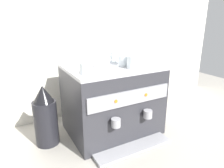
% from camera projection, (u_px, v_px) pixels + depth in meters
% --- Properties ---
extents(ground_plane, '(4.00, 4.00, 0.00)m').
position_uv_depth(ground_plane, '(112.00, 129.00, 1.50)').
color(ground_plane, '#9E998E').
extents(tiled_backsplash_wall, '(2.80, 0.03, 1.08)m').
position_uv_depth(tiled_backsplash_wall, '(89.00, 50.00, 1.67)').
color(tiled_backsplash_wall, silver).
rests_on(tiled_backsplash_wall, ground_plane).
extents(espresso_machine, '(0.61, 0.57, 0.49)m').
position_uv_depth(espresso_machine, '(112.00, 99.00, 1.42)').
color(espresso_machine, '#2D2D33').
rests_on(espresso_machine, ground_plane).
extents(ceramic_cup_0, '(0.08, 0.09, 0.07)m').
position_uv_depth(ceramic_cup_0, '(134.00, 59.00, 1.37)').
color(ceramic_cup_0, silver).
rests_on(ceramic_cup_0, espresso_machine).
extents(ceramic_cup_1, '(0.11, 0.07, 0.08)m').
position_uv_depth(ceramic_cup_1, '(114.00, 57.00, 1.43)').
color(ceramic_cup_1, silver).
rests_on(ceramic_cup_1, espresso_machine).
extents(ceramic_cup_2, '(0.10, 0.10, 0.07)m').
position_uv_depth(ceramic_cup_2, '(124.00, 60.00, 1.32)').
color(ceramic_cup_2, silver).
rests_on(ceramic_cup_2, espresso_machine).
extents(ceramic_cup_3, '(0.07, 0.11, 0.06)m').
position_uv_depth(ceramic_cup_3, '(86.00, 68.00, 1.13)').
color(ceramic_cup_3, silver).
rests_on(ceramic_cup_3, espresso_machine).
extents(ceramic_cup_4, '(0.08, 0.12, 0.08)m').
position_uv_depth(ceramic_cup_4, '(133.00, 62.00, 1.26)').
color(ceramic_cup_4, silver).
rests_on(ceramic_cup_4, espresso_machine).
extents(ceramic_bowl_0, '(0.12, 0.12, 0.04)m').
position_uv_depth(ceramic_bowl_0, '(101.00, 63.00, 1.33)').
color(ceramic_bowl_0, white).
rests_on(ceramic_bowl_0, espresso_machine).
extents(ceramic_bowl_1, '(0.11, 0.11, 0.03)m').
position_uv_depth(ceramic_bowl_1, '(101.00, 60.00, 1.45)').
color(ceramic_bowl_1, white).
rests_on(ceramic_bowl_1, espresso_machine).
extents(coffee_grinder, '(0.15, 0.15, 0.40)m').
position_uv_depth(coffee_grinder, '(45.00, 117.00, 1.28)').
color(coffee_grinder, black).
rests_on(coffee_grinder, ground_plane).
extents(milk_pitcher, '(0.10, 0.10, 0.14)m').
position_uv_depth(milk_pitcher, '(160.00, 110.00, 1.66)').
color(milk_pitcher, '#B7B7BC').
rests_on(milk_pitcher, ground_plane).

